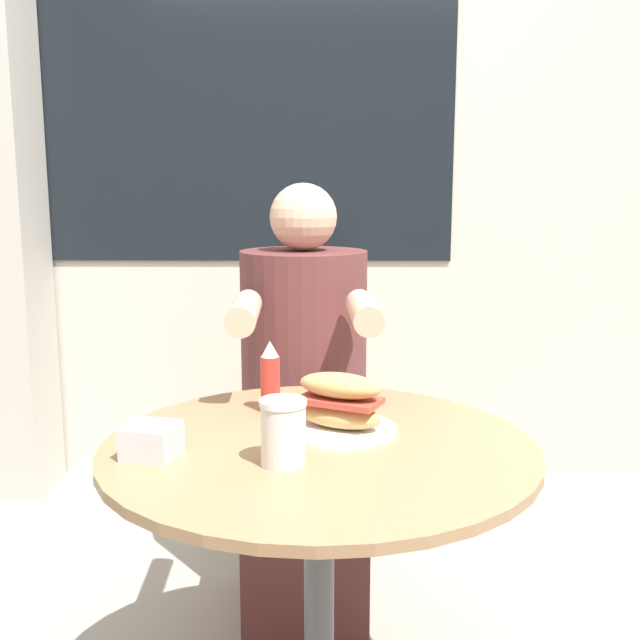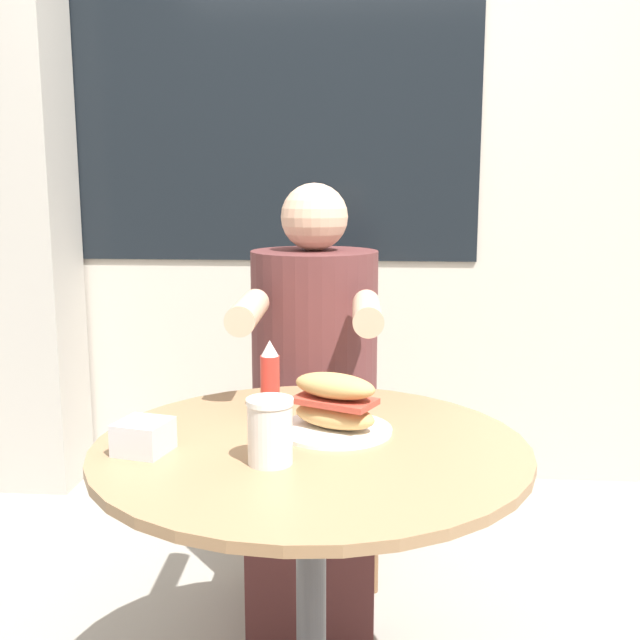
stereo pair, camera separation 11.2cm
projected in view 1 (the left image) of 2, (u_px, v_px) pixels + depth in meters
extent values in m
cube|color=beige|center=(323.00, 134.00, 2.96)|extent=(8.00, 0.08, 2.80)
cube|color=black|center=(234.00, 77.00, 2.88)|extent=(1.71, 0.01, 1.42)
cylinder|color=#997551|center=(319.00, 448.00, 1.44)|extent=(0.84, 0.84, 0.02)
cylinder|color=#515156|center=(319.00, 613.00, 1.50)|extent=(0.06, 0.06, 0.67)
cube|color=brown|center=(306.00, 432.00, 2.33)|extent=(0.39, 0.39, 0.02)
cube|color=brown|center=(306.00, 351.00, 2.46)|extent=(0.35, 0.04, 0.42)
cylinder|color=brown|center=(363.00, 523.00, 2.21)|extent=(0.03, 0.03, 0.43)
cylinder|color=brown|center=(251.00, 524.00, 2.20)|extent=(0.03, 0.03, 0.43)
cylinder|color=brown|center=(355.00, 480.00, 2.54)|extent=(0.03, 0.03, 0.43)
cylinder|color=brown|center=(257.00, 481.00, 2.53)|extent=(0.03, 0.03, 0.43)
cube|color=brown|center=(305.00, 539.00, 2.09)|extent=(0.34, 0.44, 0.45)
cylinder|color=brown|center=(304.00, 355.00, 2.06)|extent=(0.35, 0.35, 0.58)
sphere|color=#D6A889|center=(303.00, 217.00, 2.00)|extent=(0.18, 0.18, 0.18)
cylinder|color=#D6A889|center=(364.00, 312.00, 1.73)|extent=(0.08, 0.28, 0.07)
cylinder|color=#D6A889|center=(244.00, 312.00, 1.72)|extent=(0.08, 0.28, 0.07)
cylinder|color=white|center=(340.00, 429.00, 1.51)|extent=(0.23, 0.23, 0.01)
ellipsoid|color=tan|center=(340.00, 415.00, 1.50)|extent=(0.19, 0.15, 0.05)
cube|color=#B74233|center=(340.00, 400.00, 1.49)|extent=(0.18, 0.15, 0.01)
ellipsoid|color=tan|center=(340.00, 386.00, 1.49)|extent=(0.19, 0.15, 0.05)
cylinder|color=silver|center=(283.00, 435.00, 1.32)|extent=(0.08, 0.08, 0.11)
cylinder|color=white|center=(283.00, 402.00, 1.31)|extent=(0.08, 0.08, 0.01)
cube|color=silver|center=(152.00, 441.00, 1.36)|extent=(0.11, 0.11, 0.06)
cylinder|color=red|center=(270.00, 384.00, 1.63)|extent=(0.04, 0.04, 0.12)
cone|color=white|center=(270.00, 349.00, 1.61)|extent=(0.04, 0.04, 0.03)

